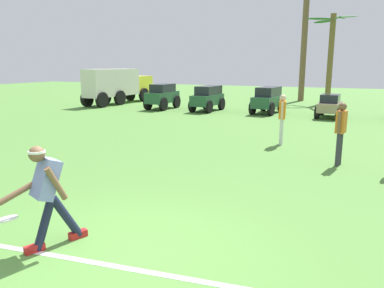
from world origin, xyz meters
The scene contains 13 objects.
ground_plane centered at (0.00, 0.00, 0.00)m, with size 80.00×80.00×0.00m, color #518539.
field_line_paint centered at (0.00, -0.26, 0.00)m, with size 22.91×0.10×0.01m, color white.
frisbee_thrower centered at (-1.02, -0.16, 0.80)m, with size 0.72×0.96×1.43m.
frisbee_in_flight centered at (-1.39, -0.53, 0.48)m, with size 0.28×0.28×0.07m.
teammate_near_sideline centered at (2.33, 6.01, 0.94)m, with size 0.26×0.50×1.56m.
teammate_midfield centered at (0.55, 7.91, 0.94)m, with size 0.25×0.50×1.56m.
parked_car_slot_a centered at (-7.49, 14.97, 0.74)m, with size 1.19×2.36×1.40m.
parked_car_slot_b centered at (-4.80, 15.13, 0.72)m, with size 1.27×2.45×1.34m.
parked_car_slot_c centered at (-1.62, 15.47, 0.72)m, with size 1.35×2.48×1.34m.
parked_car_slot_d centered at (1.44, 15.06, 0.56)m, with size 1.19×2.24×1.10m.
box_truck centered at (-11.46, 16.33, 1.23)m, with size 1.69×5.96×2.20m.
palm_tree_far_left centered at (-1.06, 23.21, 4.24)m, with size 3.39×3.24×7.48m.
palm_tree_left_of_centre centered at (0.74, 22.51, 3.27)m, with size 3.04×3.24×5.63m.
Camera 1 is at (2.69, -3.71, 2.45)m, focal length 35.00 mm.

